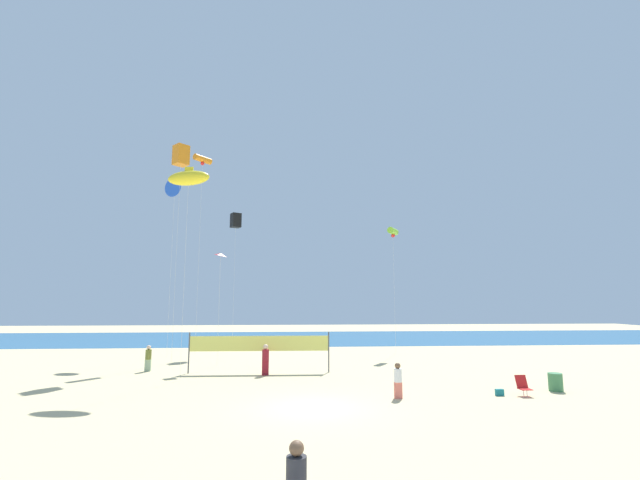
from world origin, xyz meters
TOP-DOWN VIEW (x-y plane):
  - ground_plane at (0.00, 0.00)m, footprint 120.00×120.00m
  - ocean_band at (0.00, 32.96)m, footprint 120.00×20.00m
  - beachgoer_olive_shirt at (-9.66, 9.77)m, footprint 0.36×0.36m
  - beachgoer_white_shirt at (3.91, 1.47)m, footprint 0.35×0.35m
  - beachgoer_maroon_shirt at (-2.36, 7.88)m, footprint 0.40×0.40m
  - folding_beach_chair at (9.76, 1.61)m, footprint 0.52×0.65m
  - trash_barrel at (11.88, 2.50)m, footprint 0.65×0.65m
  - volleyball_net at (-2.78, 8.74)m, footprint 8.50×0.22m
  - beach_handbag at (8.67, 1.70)m, footprint 0.36×0.18m
  - kite_red_diamond at (-5.69, 11.32)m, footprint 0.85×0.83m
  - kite_orange_tube at (-8.21, 16.27)m, footprint 1.40×1.57m
  - kite_blue_delta at (-10.59, 17.21)m, footprint 1.65×1.05m
  - kite_yellow_inflatable at (-6.88, 6.44)m, footprint 2.58×1.17m
  - kite_orange_box at (-9.09, 12.95)m, footprint 1.31×1.31m
  - kite_lime_tube at (7.74, 17.53)m, footprint 1.21×1.48m
  - kite_black_box at (-5.85, 19.76)m, footprint 1.08×1.08m

SIDE VIEW (x-z plane):
  - ground_plane at x=0.00m, z-range 0.00..0.00m
  - ocean_band at x=0.00m, z-range 0.00..0.01m
  - beach_handbag at x=8.67m, z-range 0.00..0.29m
  - trash_barrel at x=11.88m, z-range 0.00..0.83m
  - folding_beach_chair at x=9.76m, z-range 0.02..0.91m
  - beachgoer_white_shirt at x=3.91m, z-range 0.05..1.59m
  - beachgoer_olive_shirt at x=-9.66m, z-range 0.05..1.62m
  - beachgoer_maroon_shirt at x=-2.36m, z-range 0.06..1.82m
  - volleyball_net at x=-2.78m, z-range 0.44..2.84m
  - kite_red_diamond at x=-5.69m, z-range 3.58..11.15m
  - kite_lime_tube at x=7.74m, z-range 4.90..15.35m
  - kite_black_box at x=-5.85m, z-range 5.34..17.32m
  - kite_yellow_inflatable at x=-6.88m, z-range 5.33..17.34m
  - kite_blue_delta at x=-10.59m, z-range 6.36..20.68m
  - kite_orange_box at x=-9.09m, z-range 7.07..22.73m
  - kite_orange_tube at x=-8.21m, z-range 7.69..23.70m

